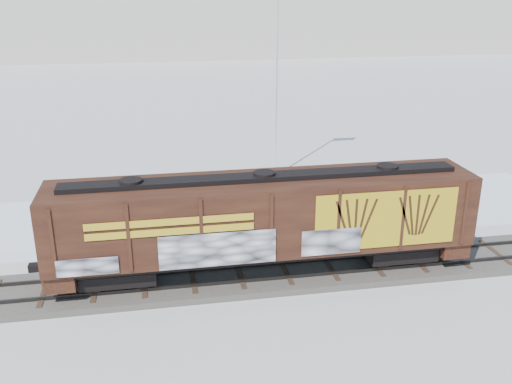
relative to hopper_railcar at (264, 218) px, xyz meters
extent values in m
plane|color=white|center=(-1.05, 0.01, -2.83)|extent=(500.00, 500.00, 0.00)
cube|color=#59544C|center=(-1.05, 0.01, -2.69)|extent=(50.00, 3.40, 0.28)
cube|color=#33302D|center=(-1.05, -0.71, -2.47)|extent=(50.00, 0.10, 0.15)
cube|color=#33302D|center=(-1.05, 0.73, -2.47)|extent=(50.00, 0.10, 0.15)
cube|color=white|center=(-1.05, 7.51, -2.81)|extent=(40.00, 8.00, 0.03)
cube|color=white|center=(-1.05, 95.01, 3.17)|extent=(360.00, 40.00, 12.00)
cube|color=black|center=(-6.06, 0.01, -1.95)|extent=(3.00, 2.00, 0.90)
cube|color=black|center=(6.05, 0.01, -1.95)|extent=(3.00, 2.00, 0.90)
cylinder|color=black|center=(-7.01, -0.77, -1.95)|extent=(0.90, 0.12, 0.90)
cube|color=black|center=(0.00, 0.01, -1.42)|extent=(17.61, 2.40, 0.25)
cube|color=#402011|center=(0.00, 0.01, 0.20)|extent=(17.61, 3.00, 2.99)
cube|color=black|center=(0.00, 0.01, 1.79)|extent=(16.20, 0.90, 0.20)
cube|color=gold|center=(4.75, -1.53, 0.20)|extent=(5.99, 0.03, 2.42)
cube|color=gold|center=(-3.88, -1.53, 0.55)|extent=(6.34, 0.02, 0.70)
cube|color=white|center=(-2.12, -1.54, -0.55)|extent=(4.58, 0.03, 1.40)
cylinder|color=silver|center=(3.45, 13.68, -2.73)|extent=(0.90, 0.90, 0.20)
cylinder|color=silver|center=(3.45, 13.68, 3.37)|extent=(0.14, 0.14, 12.39)
imported|color=#AEAFB5|center=(-2.38, 6.31, -2.06)|extent=(4.36, 1.83, 1.47)
imported|color=silver|center=(-4.01, 8.00, -2.04)|extent=(4.77, 2.37, 1.50)
imported|color=black|center=(4.16, 5.61, -2.08)|extent=(5.28, 2.97, 1.44)
camera|label=1|loc=(-4.23, -21.47, 9.11)|focal=40.00mm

